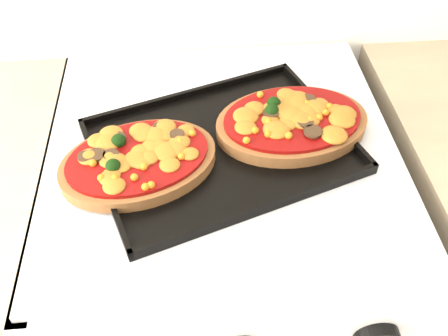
{
  "coord_description": "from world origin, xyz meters",
  "views": [
    {
      "loc": [
        -0.08,
        1.09,
        1.49
      ],
      "look_at": [
        -0.03,
        1.64,
        0.92
      ],
      "focal_mm": 40.0,
      "sensor_mm": 36.0,
      "label": 1
    }
  ],
  "objects_px": {
    "baking_tray": "(221,145)",
    "pizza_left": "(138,160)",
    "stove": "(222,285)",
    "pizza_right": "(292,121)"
  },
  "relations": [
    {
      "from": "pizza_left",
      "to": "pizza_right",
      "type": "distance_m",
      "value": 0.26
    },
    {
      "from": "pizza_left",
      "to": "baking_tray",
      "type": "bearing_deg",
      "value": 15.94
    },
    {
      "from": "baking_tray",
      "to": "pizza_left",
      "type": "xyz_separation_m",
      "value": [
        -0.13,
        -0.04,
        0.02
      ]
    },
    {
      "from": "baking_tray",
      "to": "pizza_left",
      "type": "bearing_deg",
      "value": 176.75
    },
    {
      "from": "stove",
      "to": "baking_tray",
      "type": "xyz_separation_m",
      "value": [
        -0.0,
        -0.01,
        0.47
      ]
    },
    {
      "from": "stove",
      "to": "pizza_right",
      "type": "distance_m",
      "value": 0.5
    },
    {
      "from": "stove",
      "to": "pizza_right",
      "type": "xyz_separation_m",
      "value": [
        0.12,
        0.02,
        0.48
      ]
    },
    {
      "from": "stove",
      "to": "pizza_right",
      "type": "height_order",
      "value": "pizza_right"
    },
    {
      "from": "baking_tray",
      "to": "pizza_left",
      "type": "height_order",
      "value": "pizza_left"
    },
    {
      "from": "pizza_left",
      "to": "pizza_right",
      "type": "height_order",
      "value": "pizza_right"
    }
  ]
}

